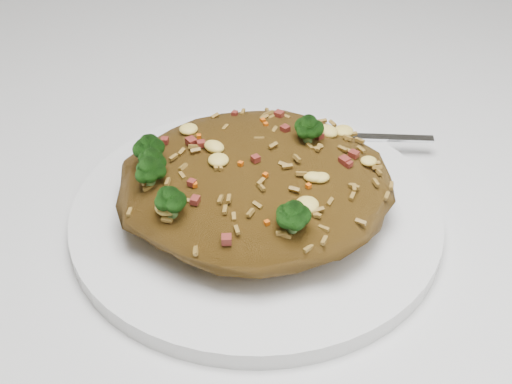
% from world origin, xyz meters
% --- Properties ---
extents(dining_table, '(1.20, 0.80, 0.75)m').
position_xyz_m(dining_table, '(0.00, 0.00, 0.66)').
color(dining_table, silver).
rests_on(dining_table, ground).
extents(plate, '(0.28, 0.28, 0.01)m').
position_xyz_m(plate, '(0.03, -0.05, 0.76)').
color(plate, white).
rests_on(plate, dining_table).
extents(fried_rice, '(0.20, 0.18, 0.07)m').
position_xyz_m(fried_rice, '(0.03, -0.05, 0.80)').
color(fried_rice, brown).
rests_on(fried_rice, plate).
extents(fork, '(0.16, 0.03, 0.00)m').
position_xyz_m(fork, '(0.11, 0.04, 0.77)').
color(fork, silver).
rests_on(fork, plate).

